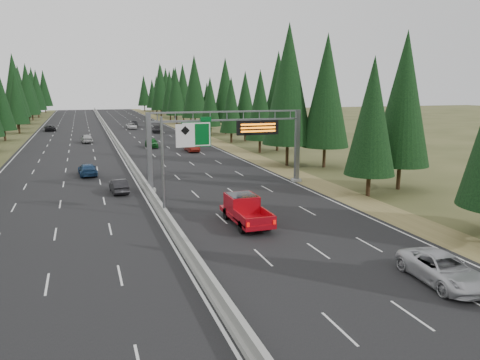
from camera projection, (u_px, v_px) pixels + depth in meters
road at (115, 142)px, 88.04m from camera, size 32.00×260.00×0.08m
shoulder_right at (207, 139)px, 93.62m from camera, size 3.60×260.00×0.06m
shoulder_left at (11, 146)px, 82.47m from camera, size 3.60×260.00×0.06m
median_barrier at (115, 140)px, 87.97m from camera, size 0.70×260.00×0.85m
sign_gantry at (233, 137)px, 47.89m from camera, size 16.75×0.98×7.80m
hov_sign_pole at (170, 160)px, 36.17m from camera, size 2.80×0.50×8.00m
tree_row_right at (234, 92)px, 88.75m from camera, size 11.86×239.15×18.59m
silver_minivan at (443, 269)px, 24.72m from camera, size 2.93×5.67×1.53m
red_pickup at (244, 208)px, 35.59m from camera, size 2.30×6.44×2.10m
car_ahead_green at (151, 143)px, 79.63m from camera, size 2.13×4.90×1.65m
car_ahead_dkred at (192, 146)px, 74.66m from camera, size 1.75×4.87×1.60m
car_ahead_dkgrey at (157, 129)px, 105.02m from camera, size 2.57×5.45×1.54m
car_ahead_white at (131, 126)px, 114.22m from camera, size 2.54×5.17×1.41m
car_ahead_far at (134, 124)px, 119.59m from camera, size 2.34×4.96×1.64m
car_onc_near at (119, 186)px, 45.75m from camera, size 1.74×4.20×1.35m
car_onc_blue at (88, 170)px, 54.59m from camera, size 2.27×4.93×1.39m
car_onc_white at (87, 138)px, 86.24m from camera, size 2.33×4.90×1.62m
car_onc_far at (50, 128)px, 108.92m from camera, size 2.81×5.27×1.41m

